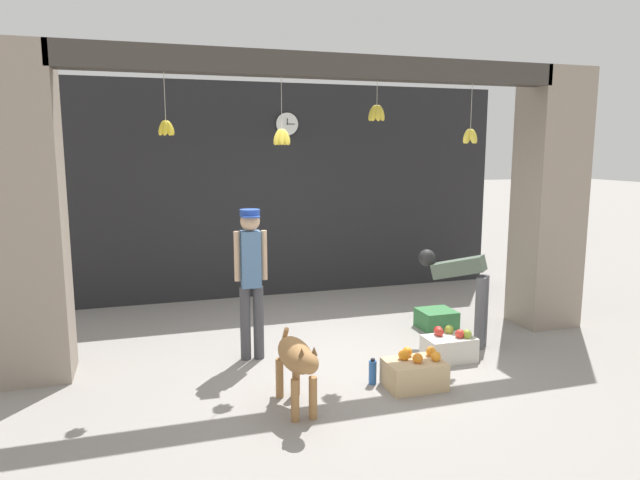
# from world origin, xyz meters

# --- Properties ---
(ground_plane) EXTENTS (60.00, 60.00, 0.00)m
(ground_plane) POSITION_xyz_m (0.00, 0.00, 0.00)
(ground_plane) COLOR gray
(shop_back_wall) EXTENTS (7.20, 0.12, 3.17)m
(shop_back_wall) POSITION_xyz_m (0.00, 2.77, 1.58)
(shop_back_wall) COLOR #232326
(shop_back_wall) RESTS_ON ground_plane
(shop_pillar_left) EXTENTS (0.70, 0.60, 3.17)m
(shop_pillar_left) POSITION_xyz_m (-2.95, 0.30, 1.58)
(shop_pillar_left) COLOR gray
(shop_pillar_left) RESTS_ON ground_plane
(shop_pillar_right) EXTENTS (0.70, 0.60, 3.17)m
(shop_pillar_right) POSITION_xyz_m (2.95, 0.30, 1.58)
(shop_pillar_right) COLOR gray
(shop_pillar_right) RESTS_ON ground_plane
(storefront_awning) EXTENTS (5.30, 0.29, 0.93)m
(storefront_awning) POSITION_xyz_m (-0.00, 0.12, 3.02)
(storefront_awning) COLOR #3D3833
(dog) EXTENTS (0.28, 0.93, 0.66)m
(dog) POSITION_xyz_m (-0.69, -1.15, 0.45)
(dog) COLOR #9E7042
(dog) RESTS_ON ground_plane
(shopkeeper) EXTENTS (0.34, 0.27, 1.60)m
(shopkeeper) POSITION_xyz_m (-0.83, 0.15, 0.94)
(shopkeeper) COLOR #424247
(shopkeeper) RESTS_ON ground_plane
(worker_stooping) EXTENTS (0.65, 0.68, 1.06)m
(worker_stooping) POSITION_xyz_m (1.54, -0.08, 0.71)
(worker_stooping) COLOR #56565B
(worker_stooping) RESTS_ON ground_plane
(fruit_crate_oranges) EXTENTS (0.54, 0.38, 0.35)m
(fruit_crate_oranges) POSITION_xyz_m (0.48, -1.03, 0.14)
(fruit_crate_oranges) COLOR tan
(fruit_crate_oranges) RESTS_ON ground_plane
(fruit_crate_apples) EXTENTS (0.52, 0.33, 0.34)m
(fruit_crate_apples) POSITION_xyz_m (1.15, -0.51, 0.14)
(fruit_crate_apples) COLOR silver
(fruit_crate_apples) RESTS_ON ground_plane
(produce_box_green) EXTENTS (0.43, 0.40, 0.23)m
(produce_box_green) POSITION_xyz_m (1.55, 0.50, 0.12)
(produce_box_green) COLOR #387A42
(produce_box_green) RESTS_ON ground_plane
(water_bottle) EXTENTS (0.07, 0.07, 0.25)m
(water_bottle) POSITION_xyz_m (0.13, -0.84, 0.12)
(water_bottle) COLOR #2D60AD
(water_bottle) RESTS_ON ground_plane
(wall_clock) EXTENTS (0.35, 0.03, 0.35)m
(wall_clock) POSITION_xyz_m (0.21, 2.70, 2.57)
(wall_clock) COLOR black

